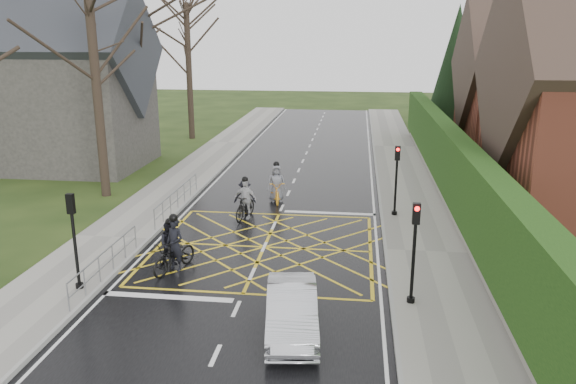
% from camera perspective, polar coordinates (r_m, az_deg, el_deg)
% --- Properties ---
extents(ground, '(120.00, 120.00, 0.00)m').
position_cam_1_polar(ground, '(21.40, -2.44, -5.62)').
color(ground, black).
rests_on(ground, ground).
extents(road, '(9.00, 80.00, 0.01)m').
position_cam_1_polar(road, '(21.39, -2.44, -5.61)').
color(road, black).
rests_on(road, ground).
extents(sidewalk_right, '(3.00, 80.00, 0.15)m').
position_cam_1_polar(sidewalk_right, '(21.27, 13.81, -6.01)').
color(sidewalk_right, gray).
rests_on(sidewalk_right, ground).
extents(sidewalk_left, '(3.00, 80.00, 0.15)m').
position_cam_1_polar(sidewalk_left, '(23.08, -17.34, -4.53)').
color(sidewalk_left, gray).
rests_on(sidewalk_left, ground).
extents(stone_wall, '(0.50, 38.00, 0.70)m').
position_cam_1_polar(stone_wall, '(27.06, 16.15, -0.84)').
color(stone_wall, slate).
rests_on(stone_wall, ground).
extents(hedge, '(0.90, 38.00, 2.80)m').
position_cam_1_polar(hedge, '(26.63, 16.44, 2.77)').
color(hedge, '#14340E').
rests_on(hedge, stone_wall).
extents(house_far, '(9.80, 8.80, 10.30)m').
position_cam_1_polar(house_far, '(39.48, 24.19, 9.43)').
color(house_far, brown).
rests_on(house_far, ground).
extents(conifer, '(4.60, 4.60, 10.00)m').
position_cam_1_polar(conifer, '(46.32, 16.62, 11.68)').
color(conifer, black).
rests_on(conifer, ground).
extents(church, '(8.80, 7.80, 11.00)m').
position_cam_1_polar(church, '(35.98, -21.29, 10.16)').
color(church, '#2D2B28').
rests_on(church, ground).
extents(tree_near, '(9.24, 9.24, 11.44)m').
position_cam_1_polar(tree_near, '(28.46, -19.34, 15.16)').
color(tree_near, black).
rests_on(tree_near, ground).
extents(tree_mid, '(10.08, 10.08, 12.48)m').
position_cam_1_polar(tree_mid, '(36.20, -15.21, 16.58)').
color(tree_mid, black).
rests_on(tree_mid, ground).
extents(tree_far, '(8.40, 8.40, 10.40)m').
position_cam_1_polar(tree_far, '(43.52, -10.16, 14.75)').
color(tree_far, black).
rests_on(tree_far, ground).
extents(railing_south, '(0.05, 5.04, 1.03)m').
position_cam_1_polar(railing_south, '(19.33, -18.04, -6.34)').
color(railing_south, slate).
rests_on(railing_south, ground).
extents(railing_north, '(0.05, 6.04, 1.03)m').
position_cam_1_polar(railing_north, '(25.92, -11.18, -0.23)').
color(railing_north, slate).
rests_on(railing_north, ground).
extents(traffic_light_ne, '(0.24, 0.31, 3.21)m').
position_cam_1_polar(traffic_light_ne, '(24.67, 10.92, 1.08)').
color(traffic_light_ne, black).
rests_on(traffic_light_ne, ground).
extents(traffic_light_se, '(0.24, 0.31, 3.21)m').
position_cam_1_polar(traffic_light_se, '(16.70, 12.65, -6.21)').
color(traffic_light_se, black).
rests_on(traffic_light_se, ground).
extents(traffic_light_sw, '(0.24, 0.31, 3.21)m').
position_cam_1_polar(traffic_light_sw, '(18.40, -20.83, -4.81)').
color(traffic_light_sw, black).
rests_on(traffic_light_sw, ground).
extents(cyclist_rear, '(1.46, 2.20, 2.02)m').
position_cam_1_polar(cyclist_rear, '(19.51, -11.45, -6.05)').
color(cyclist_rear, black).
rests_on(cyclist_rear, ground).
extents(cyclist_back, '(1.02, 1.78, 1.72)m').
position_cam_1_polar(cyclist_back, '(19.95, -11.92, -5.59)').
color(cyclist_back, black).
rests_on(cyclist_back, ground).
extents(cyclist_mid, '(1.04, 1.76, 1.66)m').
position_cam_1_polar(cyclist_mid, '(25.20, -4.42, -0.86)').
color(cyclist_mid, black).
rests_on(cyclist_mid, ground).
extents(cyclist_front, '(1.09, 1.96, 1.89)m').
position_cam_1_polar(cyclist_front, '(24.47, -4.37, -1.15)').
color(cyclist_front, black).
rests_on(cyclist_front, ground).
extents(cyclist_lead, '(1.18, 2.15, 1.98)m').
position_cam_1_polar(cyclist_lead, '(26.85, -1.21, 0.41)').
color(cyclist_lead, orange).
rests_on(cyclist_lead, ground).
extents(car, '(1.82, 3.99, 1.27)m').
position_cam_1_polar(car, '(15.43, 0.40, -11.91)').
color(car, silver).
rests_on(car, ground).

